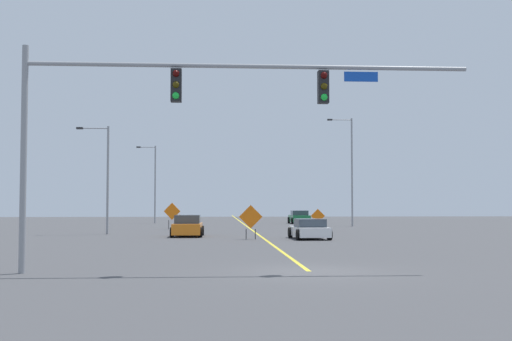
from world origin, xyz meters
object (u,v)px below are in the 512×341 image
Objects in this scene: traffic_signal_assembly at (179,103)px; car_white_approaching at (309,229)px; construction_sign_right_lane at (172,212)px; street_lamp_far_right at (154,180)px; construction_sign_median_near at (318,217)px; construction_sign_median_far at (251,218)px; car_green_mid at (299,217)px; car_orange_near at (188,226)px; street_lamp_far_left at (105,174)px; street_lamp_near_left at (350,167)px.

traffic_signal_assembly reaches higher than car_white_approaching.
construction_sign_right_lane is at bearing 93.99° from traffic_signal_assembly.
car_white_approaching is at bearing -58.63° from construction_sign_right_lane.
construction_sign_median_near is (14.44, -19.11, -3.48)m from street_lamp_far_right.
construction_sign_median_far is 0.51× the size of car_green_mid.
car_white_approaching is (7.41, -3.41, -0.09)m from car_orange_near.
car_white_approaching is at bearing 2.98° from construction_sign_median_far.
construction_sign_median_far reaches higher than car_white_approaching.
traffic_signal_assembly reaches higher than car_green_mid.
car_green_mid is (15.27, -1.77, -3.91)m from street_lamp_far_right.
car_white_approaching is at bearing -24.75° from car_orange_near.
street_lamp_far_right is 24.20m from construction_sign_median_near.
street_lamp_far_right reaches higher than car_white_approaching.
street_lamp_far_right reaches higher than construction_sign_median_far.
street_lamp_far_right is at bearing 87.28° from street_lamp_far_left.
street_lamp_far_left is at bearing 151.11° from car_orange_near.
car_white_approaching is (3.54, 0.18, -0.70)m from construction_sign_median_far.
street_lamp_near_left is 10.51m from car_green_mid.
car_green_mid is at bearing 76.93° from construction_sign_median_far.
construction_sign_median_far reaches higher than car_orange_near.
street_lamp_far_right is (-5.27, 48.69, -0.79)m from traffic_signal_assembly.
street_lamp_far_right is at bearing 111.67° from car_white_approaching.
traffic_signal_assembly is 6.96× the size of construction_sign_median_far.
construction_sign_median_far is at bearing -42.93° from car_orange_near.
car_orange_near is at bearing -140.80° from construction_sign_median_near.
traffic_signal_assembly is 48.98m from street_lamp_far_right.
construction_sign_right_lane is 17.61m from car_white_approaching.
street_lamp_near_left is at bearing 70.44° from traffic_signal_assembly.
traffic_signal_assembly is 33.56m from construction_sign_right_lane.
construction_sign_median_far is 5.32m from car_orange_near.
car_orange_near is (4.70, -27.05, -3.88)m from street_lamp_far_right.
street_lamp_near_left is 17.20m from construction_sign_right_lane.
street_lamp_near_left reaches higher than construction_sign_right_lane.
street_lamp_far_right is 27.73m from car_orange_near.
construction_sign_right_lane reaches higher than construction_sign_median_near.
construction_sign_median_far is at bearing -177.02° from car_white_approaching.
street_lamp_far_right reaches higher than street_lamp_far_left.
street_lamp_near_left is 23.11m from construction_sign_median_far.
street_lamp_far_right is 2.06× the size of car_white_approaching.
car_orange_near is (-9.74, -7.95, -0.39)m from construction_sign_median_near.
car_green_mid is (-3.60, 8.61, -4.82)m from street_lamp_near_left.
traffic_signal_assembly is 3.57× the size of car_white_approaching.
car_white_approaching is (-6.77, -20.08, -4.88)m from street_lamp_near_left.
street_lamp_near_left is 2.54× the size of car_orange_near.
street_lamp_far_left reaches higher than car_white_approaching.
construction_sign_median_far is at bearing -35.10° from street_lamp_far_left.
street_lamp_near_left is 10.72m from construction_sign_median_near.
construction_sign_right_lane is (-2.32, 33.24, -3.95)m from traffic_signal_assembly.
car_orange_near reaches higher than car_green_mid.
street_lamp_far_right is at bearing 100.81° from construction_sign_right_lane.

